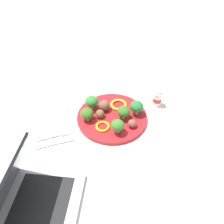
# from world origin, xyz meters

# --- Properties ---
(ground_plane) EXTENTS (4.00, 4.00, 0.00)m
(ground_plane) POSITION_xyz_m (0.00, 0.00, 0.00)
(ground_plane) COLOR beige
(plate) EXTENTS (0.28, 0.28, 0.02)m
(plate) POSITION_xyz_m (0.00, 0.00, 0.01)
(plate) COLOR red
(plate) RESTS_ON ground_plane
(broccoli_floret_near_rim) EXTENTS (0.05, 0.05, 0.05)m
(broccoli_floret_near_rim) POSITION_xyz_m (0.04, -0.03, 0.05)
(broccoli_floret_near_rim) COLOR #A4CD66
(broccoli_floret_near_rim) RESTS_ON plate
(broccoli_floret_back_left) EXTENTS (0.05, 0.05, 0.06)m
(broccoli_floret_back_left) POSITION_xyz_m (0.10, -0.02, 0.05)
(broccoli_floret_back_left) COLOR #90C882
(broccoli_floret_back_left) RESTS_ON plate
(broccoli_floret_front_right) EXTENTS (0.05, 0.05, 0.06)m
(broccoli_floret_front_right) POSITION_xyz_m (-0.06, 0.07, 0.05)
(broccoli_floret_front_right) COLOR #91B97A
(broccoli_floret_front_right) RESTS_ON plate
(broccoli_floret_back_right) EXTENTS (0.05, 0.05, 0.05)m
(broccoli_floret_back_right) POSITION_xyz_m (-0.10, 0.01, 0.05)
(broccoli_floret_back_right) COLOR #91C879
(broccoli_floret_back_right) RESTS_ON plate
(broccoli_floret_mid_right) EXTENTS (0.05, 0.05, 0.06)m
(broccoli_floret_mid_right) POSITION_xyz_m (-0.01, -0.09, 0.05)
(broccoli_floret_mid_right) COLOR #ACCC76
(broccoli_floret_mid_right) RESTS_ON plate
(meatball_front_left) EXTENTS (0.03, 0.03, 0.03)m
(meatball_front_left) POSITION_xyz_m (-0.05, 0.01, 0.03)
(meatball_front_left) COLOR brown
(meatball_front_left) RESTS_ON plate
(meatball_back_left) EXTENTS (0.05, 0.05, 0.05)m
(meatball_back_left) POSITION_xyz_m (-0.02, 0.04, 0.04)
(meatball_back_left) COLOR brown
(meatball_back_left) RESTS_ON plate
(meatball_front_right) EXTENTS (0.03, 0.03, 0.03)m
(meatball_front_right) POSITION_xyz_m (0.05, -0.08, 0.03)
(meatball_front_right) COLOR brown
(meatball_front_right) RESTS_ON plate
(pepper_ring_center) EXTENTS (0.09, 0.09, 0.01)m
(pepper_ring_center) POSITION_xyz_m (0.05, 0.05, 0.02)
(pepper_ring_center) COLOR yellow
(pepper_ring_center) RESTS_ON plate
(pepper_ring_back_right) EXTENTS (0.07, 0.07, 0.01)m
(pepper_ring_back_right) POSITION_xyz_m (-0.05, -0.05, 0.02)
(pepper_ring_back_right) COLOR yellow
(pepper_ring_back_right) RESTS_ON plate
(napkin) EXTENTS (0.17, 0.12, 0.01)m
(napkin) POSITION_xyz_m (-0.24, -0.04, 0.00)
(napkin) COLOR white
(napkin) RESTS_ON ground_plane
(fork) EXTENTS (0.12, 0.02, 0.01)m
(fork) POSITION_xyz_m (-0.23, -0.02, 0.01)
(fork) COLOR silver
(fork) RESTS_ON napkin
(knife) EXTENTS (0.15, 0.02, 0.01)m
(knife) POSITION_xyz_m (-0.23, -0.06, 0.01)
(knife) COLOR white
(knife) RESTS_ON napkin
(yogurt_bottle) EXTENTS (0.04, 0.04, 0.07)m
(yogurt_bottle) POSITION_xyz_m (0.21, 0.02, 0.03)
(yogurt_bottle) COLOR white
(yogurt_bottle) RESTS_ON ground_plane
(laptop) EXTENTS (0.34, 0.38, 0.20)m
(laptop) POSITION_xyz_m (-0.35, -0.31, 0.04)
(laptop) COLOR beige
(laptop) RESTS_ON ground_plane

